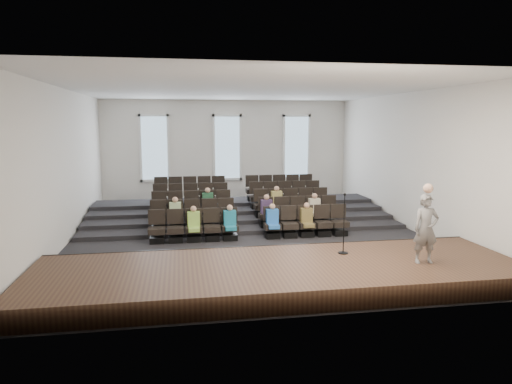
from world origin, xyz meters
TOP-DOWN VIEW (x-y plane):
  - ground at (0.00, 0.00)m, footprint 14.00×14.00m
  - ceiling at (0.00, 0.00)m, footprint 12.00×14.00m
  - wall_back at (0.00, 7.02)m, footprint 12.00×0.04m
  - wall_front at (0.00, -7.02)m, footprint 12.00×0.04m
  - wall_left at (-6.02, 0.00)m, footprint 0.04×14.00m
  - wall_right at (6.02, 0.00)m, footprint 0.04×14.00m
  - stage at (0.00, -5.10)m, footprint 11.80×3.60m
  - stage_lip at (0.00, -3.33)m, footprint 11.80×0.06m
  - risers at (0.00, 3.17)m, footprint 11.80×4.80m
  - seating_rows at (-0.00, 1.54)m, footprint 6.80×4.70m
  - windows at (0.00, 6.95)m, footprint 8.44×0.10m
  - audience at (0.08, 0.22)m, footprint 5.45×2.64m
  - speaker at (3.50, -5.52)m, footprint 0.65×0.46m
  - mic_stand at (1.83, -4.41)m, footprint 0.27×0.27m

SIDE VIEW (x-z plane):
  - ground at x=0.00m, z-range 0.00..0.00m
  - risers at x=0.00m, z-range -0.10..0.50m
  - stage at x=0.00m, z-range 0.00..0.50m
  - stage_lip at x=0.00m, z-range -0.01..0.51m
  - seating_rows at x=0.00m, z-range -0.15..1.52m
  - audience at x=0.08m, z-range 0.25..1.35m
  - mic_stand at x=1.83m, z-range 0.18..1.77m
  - speaker at x=3.50m, z-range 0.50..2.19m
  - wall_back at x=0.00m, z-range 0.00..5.00m
  - wall_front at x=0.00m, z-range 0.00..5.00m
  - wall_left at x=-6.02m, z-range 0.00..5.00m
  - wall_right at x=6.02m, z-range 0.00..5.00m
  - windows at x=0.00m, z-range 1.08..4.32m
  - ceiling at x=0.00m, z-range 5.00..5.02m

